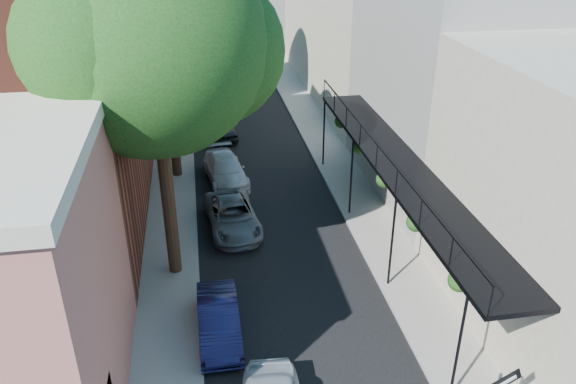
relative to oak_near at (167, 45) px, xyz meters
name	(u,v)px	position (x,y,z in m)	size (l,w,h in m)	color
road_surface	(236,97)	(3.37, 19.74, -7.87)	(6.00, 64.00, 0.01)	black
sidewalk_left	(176,100)	(-0.63, 19.74, -7.82)	(2.00, 64.00, 0.12)	gray
sidewalk_right	(294,94)	(7.37, 19.74, -7.82)	(2.00, 64.00, 0.12)	gray
buildings_left	(78,31)	(-5.93, 18.50, -2.94)	(10.10, 59.10, 12.00)	#B86E5E
buildings_right	(371,28)	(12.36, 19.23, -3.45)	(9.80, 55.00, 10.00)	beige
oak_near	(167,45)	(0.00, 0.00, 0.00)	(7.48, 6.80, 11.42)	#311D13
oak_mid	(172,24)	(-0.05, 7.97, -0.82)	(6.60, 6.00, 10.20)	#311D13
parked_car_b	(219,320)	(0.89, -3.77, -7.31)	(1.20, 3.43, 1.13)	#14153F
parked_car_c	(233,216)	(1.79, 2.43, -7.30)	(1.90, 4.13, 1.15)	slate
parked_car_d	(225,170)	(1.80, 6.85, -7.28)	(1.67, 4.11, 1.19)	silver
parked_car_e	(219,125)	(1.85, 12.71, -7.22)	(1.56, 3.89, 1.33)	black
parked_car_f	(204,99)	(1.18, 17.76, -7.25)	(1.32, 3.79, 1.25)	gray
parked_car_g	(196,77)	(0.77, 22.81, -7.20)	(2.25, 4.88, 1.36)	#969EA9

